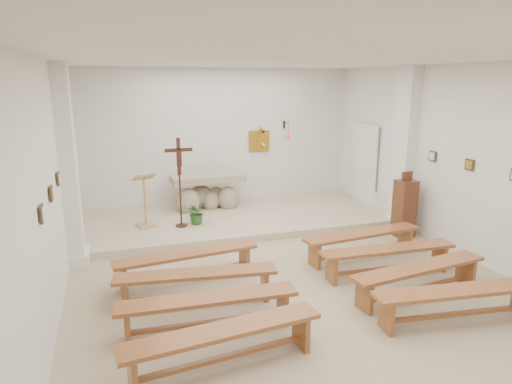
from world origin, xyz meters
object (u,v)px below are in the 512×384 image
object	(u,v)px
lectern	(145,200)
bench_right_front	(362,239)
bench_right_second	(388,255)
bench_left_second	(196,280)
bench_left_fourth	(223,338)
bench_left_third	(208,306)
bench_right_third	(419,274)
bench_left_front	(187,260)
altar	(207,194)
donation_pedestal	(405,208)
bench_right_fourth	(457,298)
crucifix_stand	(180,176)

from	to	relation	value
lectern	bench_right_front	bearing A→B (deg)	-53.22
bench_right_front	bench_right_second	xyz separation A→B (m)	(0.00, -0.81, 0.00)
bench_left_second	bench_left_fourth	distance (m)	1.62
bench_left_third	bench_right_third	xyz separation A→B (m)	(3.23, 0.00, 0.00)
bench_left_front	bench_left_fourth	size ratio (longest dim) A/B	1.00
bench_left_third	bench_right_third	world-z (taller)	same
bench_left_front	bench_right_front	xyz separation A→B (m)	(3.23, 0.00, 0.00)
altar	bench_left_third	xyz separation A→B (m)	(-1.12, -5.30, -0.13)
lectern	bench_left_fourth	xyz separation A→B (m)	(0.43, -5.10, -0.37)
bench_left_front	bench_right_front	bearing A→B (deg)	-7.24
bench_left_front	bench_left_second	distance (m)	0.81
lectern	bench_right_second	bearing A→B (deg)	-60.67
donation_pedestal	bench_left_fourth	bearing A→B (deg)	-148.40
bench_right_second	bench_left_fourth	world-z (taller)	same
bench_left_second	donation_pedestal	bearing A→B (deg)	26.55
bench_right_front	donation_pedestal	bearing A→B (deg)	23.01
bench_right_front	bench_left_third	world-z (taller)	same
bench_right_second	bench_right_fourth	distance (m)	1.62
bench_right_front	bench_left_third	distance (m)	3.61
crucifix_stand	bench_left_third	distance (m)	4.16
altar	donation_pedestal	xyz separation A→B (m)	(3.58, -2.85, 0.11)
bench_right_fourth	bench_right_second	bearing A→B (deg)	96.57
crucifix_stand	donation_pedestal	bearing A→B (deg)	-22.45
lectern	bench_left_front	xyz separation A→B (m)	(0.43, -2.67, -0.37)
lectern	crucifix_stand	size ratio (longest dim) A/B	0.63
altar	bench_right_fourth	world-z (taller)	altar
crucifix_stand	bench_left_fourth	distance (m)	4.95
altar	bench_right_third	size ratio (longest dim) A/B	0.75
bench_right_front	bench_right_fourth	distance (m)	2.43
lectern	bench_left_third	world-z (taller)	lectern
bench_right_third	bench_right_fourth	world-z (taller)	same
bench_left_second	bench_left_third	world-z (taller)	same
donation_pedestal	bench_left_front	xyz separation A→B (m)	(-4.70, -0.82, -0.24)
altar	bench_left_front	distance (m)	3.84
bench_right_second	bench_left_third	xyz separation A→B (m)	(-3.23, -0.81, 0.00)
bench_left_front	bench_right_second	world-z (taller)	same
bench_right_third	bench_left_fourth	world-z (taller)	same
bench_left_third	bench_right_fourth	xyz separation A→B (m)	(3.23, -0.81, 0.00)
bench_right_second	bench_right_third	world-z (taller)	same
bench_right_third	bench_right_fourth	distance (m)	0.81
bench_left_second	lectern	bearing A→B (deg)	104.38
altar	bench_left_fourth	world-z (taller)	altar
bench_right_fourth	crucifix_stand	bearing A→B (deg)	127.74
altar	donation_pedestal	world-z (taller)	donation_pedestal
bench_left_second	bench_right_second	xyz separation A→B (m)	(3.23, 0.00, 0.00)
bench_left_front	bench_left_third	bearing A→B (deg)	-97.24
crucifix_stand	bench_right_fourth	world-z (taller)	crucifix_stand
bench_left_third	bench_left_fourth	distance (m)	0.81
bench_left_second	altar	bearing A→B (deg)	83.38
bench_left_third	crucifix_stand	bearing A→B (deg)	88.88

